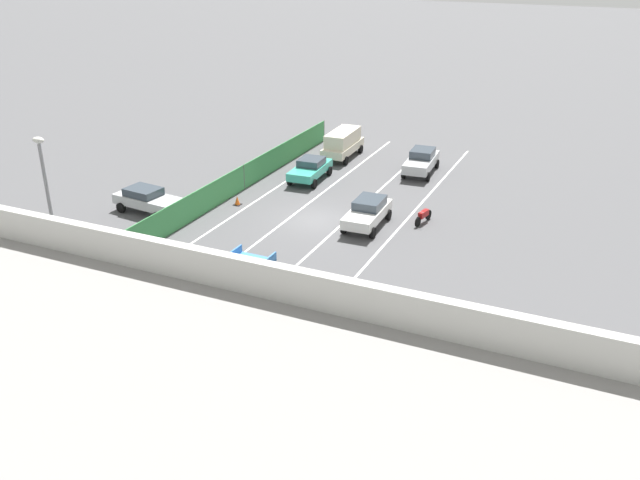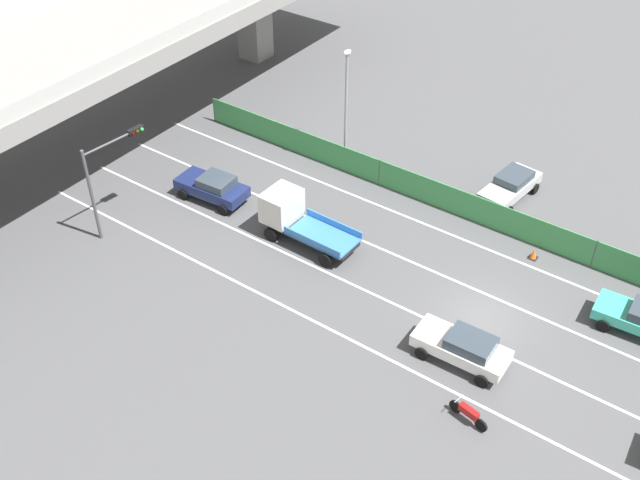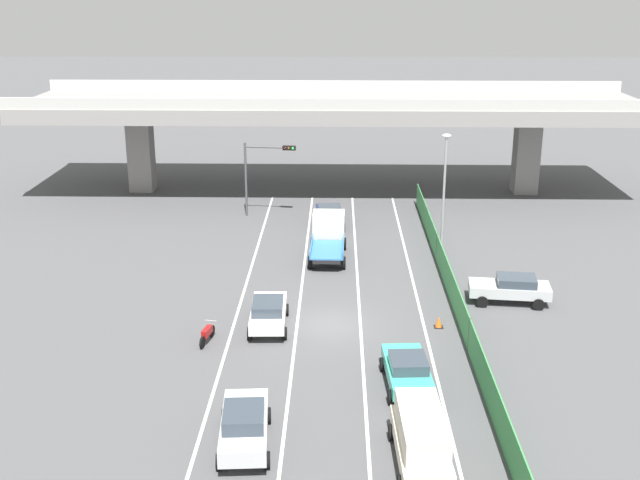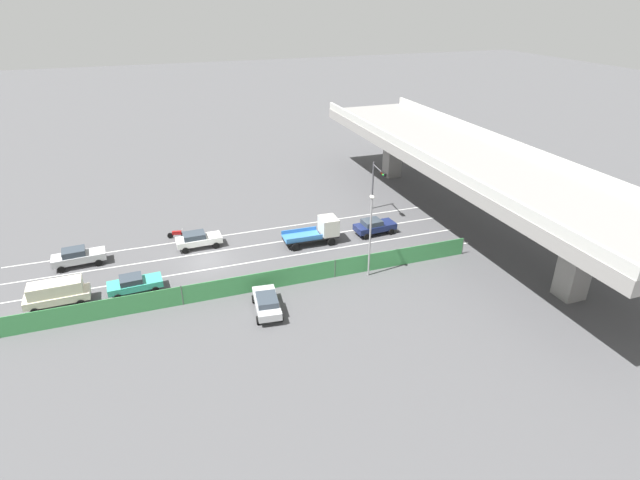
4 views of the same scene
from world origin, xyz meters
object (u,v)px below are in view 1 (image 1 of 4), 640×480
at_px(car_sedan_navy, 134,354).
at_px(car_van_cream, 343,142).
at_px(motorcycle, 423,216).
at_px(parked_wagon_silver, 147,199).
at_px(car_sedan_silver, 421,160).
at_px(car_taxi_teal, 310,168).
at_px(street_lamp, 49,201).
at_px(flatbed_truck_blue, 217,280).
at_px(car_sedan_white, 368,212).
at_px(traffic_light, 200,348).
at_px(traffic_cone, 237,201).

relative_size(car_sedan_navy, car_van_cream, 0.90).
xyz_separation_m(motorcycle, parked_wagon_silver, (15.98, 5.43, 0.41)).
height_order(car_sedan_silver, car_taxi_teal, car_sedan_silver).
bearing_deg(parked_wagon_silver, street_lamp, 104.62).
bearing_deg(flatbed_truck_blue, parked_wagon_silver, -38.31).
relative_size(car_sedan_silver, car_taxi_teal, 1.05).
relative_size(car_sedan_white, car_sedan_silver, 0.94).
xyz_separation_m(car_sedan_white, street_lamp, (10.53, 13.53, 3.68)).
bearing_deg(car_sedan_white, car_van_cream, -60.94).
bearing_deg(traffic_light, car_sedan_silver, -86.24).
relative_size(car_sedan_navy, traffic_light, 0.78).
xyz_separation_m(car_van_cream, motorcycle, (-9.47, 10.09, -0.74)).
distance_m(car_sedan_white, traffic_light, 20.44).
bearing_deg(parked_wagon_silver, traffic_cone, -142.14).
height_order(car_van_cream, car_taxi_teal, car_van_cream).
distance_m(car_sedan_white, motorcycle, 3.41).
relative_size(car_sedan_silver, flatbed_truck_blue, 0.86).
xyz_separation_m(car_sedan_navy, parked_wagon_silver, (10.17, -13.96, -0.02)).
bearing_deg(traffic_light, parked_wagon_silver, -47.38).
bearing_deg(car_sedan_white, street_lamp, 52.11).
xyz_separation_m(car_sedan_silver, motorcycle, (-2.88, 9.02, -0.47)).
height_order(car_sedan_white, flatbed_truck_blue, flatbed_truck_blue).
distance_m(car_sedan_white, flatbed_truck_blue, 12.06).
xyz_separation_m(car_sedan_navy, flatbed_truck_blue, (-0.01, -5.92, 0.41)).
bearing_deg(street_lamp, motorcycle, -131.22).
bearing_deg(car_van_cream, traffic_cone, 79.94).
bearing_deg(car_sedan_navy, car_van_cream, -82.92).
bearing_deg(car_sedan_silver, car_van_cream, -9.21).
bearing_deg(car_sedan_silver, traffic_light, 93.76).
relative_size(parked_wagon_silver, traffic_light, 0.81).
bearing_deg(parked_wagon_silver, motorcycle, -161.24).
bearing_deg(parked_wagon_silver, car_sedan_navy, 126.07).
relative_size(street_lamp, traffic_cone, 12.94).
distance_m(traffic_light, traffic_cone, 22.88).
distance_m(car_sedan_white, car_sedan_navy, 17.86).
bearing_deg(car_van_cream, car_taxi_teal, 90.05).
height_order(car_sedan_silver, traffic_cone, car_sedan_silver).
relative_size(car_van_cream, flatbed_truck_blue, 0.89).
bearing_deg(car_sedan_white, car_sedan_silver, -90.00).
height_order(flatbed_truck_blue, traffic_cone, flatbed_truck_blue).
height_order(car_sedan_white, car_sedan_silver, car_sedan_silver).
relative_size(parked_wagon_silver, traffic_cone, 7.78).
bearing_deg(car_sedan_navy, traffic_light, 153.42).
xyz_separation_m(car_sedan_navy, traffic_cone, (5.81, -17.35, -0.62)).
height_order(car_sedan_white, parked_wagon_silver, car_sedan_white).
xyz_separation_m(car_sedan_navy, traffic_light, (-4.96, 2.48, 3.09)).
relative_size(car_taxi_teal, traffic_light, 0.79).
bearing_deg(motorcycle, car_van_cream, -46.81).
bearing_deg(car_taxi_teal, street_lamp, 78.63).
relative_size(car_sedan_navy, street_lamp, 0.58).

